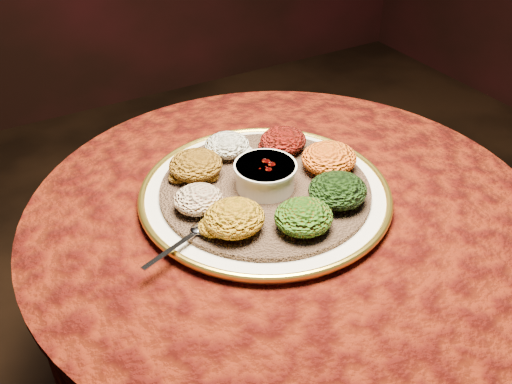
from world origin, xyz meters
TOP-DOWN VIEW (x-y plane):
  - table at (0.00, 0.00)m, footprint 0.96×0.96m
  - platter at (-0.02, 0.04)m, footprint 0.56×0.56m
  - injera at (-0.02, 0.04)m, footprint 0.48×0.48m
  - stew_bowl at (-0.02, 0.04)m, footprint 0.12×0.12m
  - spoon at (-0.19, -0.02)m, footprint 0.14×0.06m
  - portion_ayib at (-0.03, 0.17)m, footprint 0.09×0.09m
  - portion_kitfo at (0.07, 0.13)m, footprint 0.09×0.09m
  - portion_tikil at (0.11, 0.03)m, footprint 0.11×0.10m
  - portion_gomen at (0.06, -0.07)m, footprint 0.11×0.10m
  - portion_mixveg at (-0.03, -0.10)m, footprint 0.10×0.09m
  - portion_kik at (-0.13, -0.04)m, footprint 0.10×0.10m
  - portion_timatim at (-0.16, 0.04)m, footprint 0.09×0.08m
  - portion_shiro at (-0.12, 0.13)m, footprint 0.10×0.10m

SIDE VIEW (x-z plane):
  - table at x=0.00m, z-range 0.19..0.92m
  - platter at x=-0.02m, z-range 0.73..0.76m
  - injera at x=-0.02m, z-range 0.75..0.76m
  - spoon at x=-0.19m, z-range 0.76..0.77m
  - portion_timatim at x=-0.16m, z-range 0.76..0.80m
  - portion_ayib at x=-0.03m, z-range 0.76..0.81m
  - portion_kitfo at x=0.07m, z-range 0.76..0.81m
  - portion_mixveg at x=-0.03m, z-range 0.76..0.81m
  - portion_shiro at x=-0.12m, z-range 0.76..0.81m
  - portion_kik at x=-0.13m, z-range 0.76..0.81m
  - portion_gomen at x=0.06m, z-range 0.76..0.81m
  - portion_tikil at x=0.11m, z-range 0.76..0.81m
  - stew_bowl at x=-0.02m, z-range 0.77..0.81m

